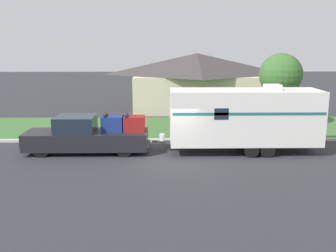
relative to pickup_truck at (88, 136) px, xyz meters
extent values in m
plane|color=#2D2D33|center=(4.35, -1.53, -0.90)|extent=(120.00, 120.00, 0.00)
cube|color=beige|center=(4.35, 2.22, -0.83)|extent=(80.00, 0.30, 0.14)
cube|color=#3D6B33|center=(4.35, 5.87, -0.89)|extent=(80.00, 7.00, 0.03)
cube|color=beige|center=(6.82, 13.24, 0.60)|extent=(10.52, 6.69, 3.00)
pyramid|color=#3D3838|center=(6.82, 13.24, 3.00)|extent=(11.36, 7.22, 1.81)
cube|color=#4C3828|center=(6.82, 9.93, 0.15)|extent=(1.00, 0.06, 2.10)
cylinder|color=black|center=(-2.23, -0.78, -0.47)|extent=(0.87, 0.28, 0.87)
cylinder|color=black|center=(-2.23, 0.78, -0.47)|extent=(0.87, 0.28, 0.87)
cylinder|color=black|center=(1.93, -0.78, -0.47)|extent=(0.87, 0.28, 0.87)
cylinder|color=black|center=(1.93, 0.78, -0.47)|extent=(0.87, 0.28, 0.87)
cube|color=black|center=(-1.32, 0.00, -0.22)|extent=(3.84, 1.92, 0.89)
cube|color=#19232D|center=(-0.63, 0.00, 0.63)|extent=(1.99, 1.77, 0.82)
cube|color=black|center=(1.83, 0.00, -0.22)|extent=(2.46, 1.92, 0.89)
cube|color=#333333|center=(3.13, 0.00, -0.54)|extent=(0.12, 1.73, 0.20)
cube|color=navy|center=(1.29, 0.00, 0.63)|extent=(1.13, 0.81, 0.80)
cube|color=black|center=(0.93, 0.00, 1.11)|extent=(0.10, 0.89, 0.08)
cube|color=maroon|center=(2.38, 0.00, 0.63)|extent=(1.13, 0.81, 0.80)
cube|color=black|center=(2.01, 0.00, 1.11)|extent=(0.10, 0.89, 0.08)
cylinder|color=black|center=(8.31, -1.02, -0.53)|extent=(0.73, 0.22, 0.73)
cylinder|color=black|center=(8.31, 1.02, -0.53)|extent=(0.73, 0.22, 0.73)
cylinder|color=black|center=(9.12, -1.02, -0.53)|extent=(0.73, 0.22, 0.73)
cylinder|color=black|center=(9.12, 1.02, -0.53)|extent=(0.73, 0.22, 0.73)
cube|color=silver|center=(8.10, 0.00, 0.99)|extent=(7.66, 2.31, 2.76)
cube|color=#1E6660|center=(8.10, -1.16, 1.34)|extent=(7.50, 0.01, 0.14)
cube|color=#383838|center=(3.79, 0.00, -0.34)|extent=(0.96, 0.12, 0.10)
cylinder|color=silver|center=(3.84, 0.00, -0.11)|extent=(0.28, 0.28, 0.36)
cube|color=silver|center=(9.48, 0.00, 2.51)|extent=(0.80, 0.68, 0.28)
cube|color=#19232D|center=(6.72, -1.16, 1.34)|extent=(0.70, 0.01, 0.56)
cylinder|color=brown|center=(11.69, 3.32, -0.36)|extent=(0.09, 0.09, 1.09)
cube|color=black|center=(11.69, 3.32, 0.30)|extent=(0.48, 0.20, 0.22)
cylinder|color=brown|center=(11.74, 5.91, 0.35)|extent=(0.24, 0.24, 2.50)
sphere|color=#38662D|center=(11.74, 5.91, 2.67)|extent=(2.84, 2.84, 2.84)
camera|label=1|loc=(3.84, -18.93, 4.66)|focal=40.00mm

